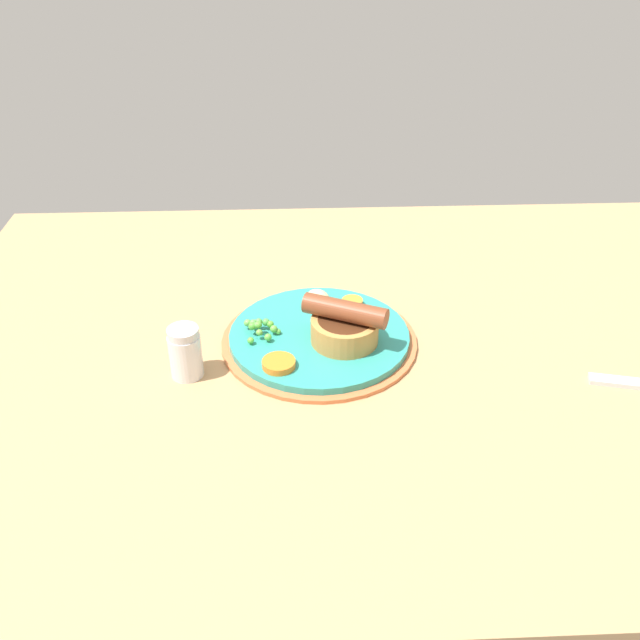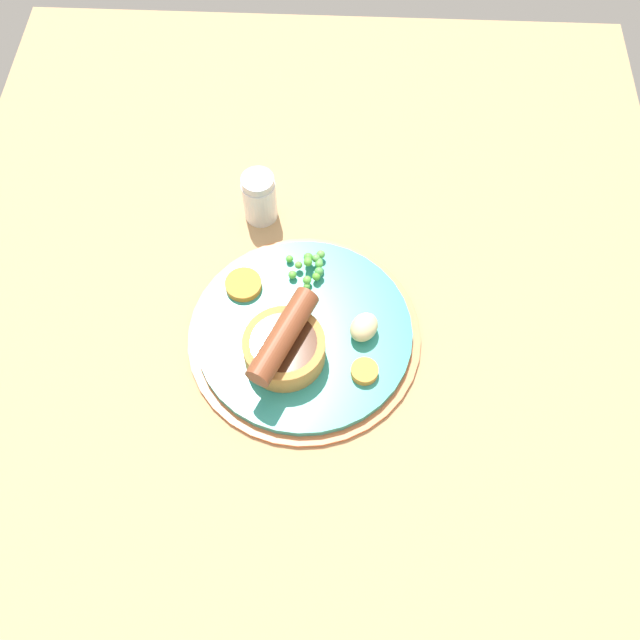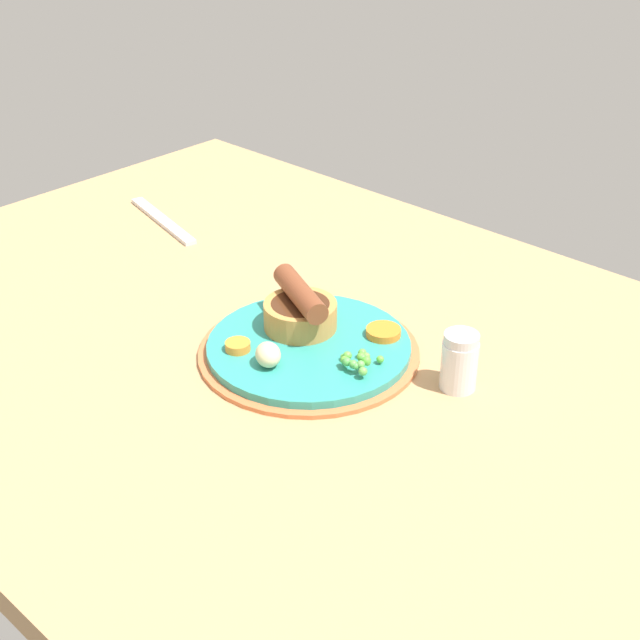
{
  "view_description": "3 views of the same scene",
  "coord_description": "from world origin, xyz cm",
  "views": [
    {
      "loc": [
        -8.72,
        -71.58,
        52.56
      ],
      "look_at": [
        -5.61,
        -0.29,
        6.47
      ],
      "focal_mm": 40.0,
      "sensor_mm": 36.0,
      "label": 1
    },
    {
      "loc": [
        27.92,
        3.06,
        67.82
      ],
      "look_at": [
        -5.93,
        1.57,
        6.22
      ],
      "focal_mm": 40.0,
      "sensor_mm": 36.0,
      "label": 2
    },
    {
      "loc": [
        -61.61,
        58.42,
        54.41
      ],
      "look_at": [
        -5.56,
        -1.9,
        6.35
      ],
      "focal_mm": 50.0,
      "sensor_mm": 36.0,
      "label": 3
    }
  ],
  "objects": [
    {
      "name": "dining_table",
      "position": [
        0.0,
        0.0,
        1.5
      ],
      "size": [
        110.0,
        80.0,
        3.0
      ],
      "primitive_type": "cube",
      "color": "tan",
      "rests_on": "ground"
    },
    {
      "name": "dinner_plate",
      "position": [
        -5.7,
        -0.27,
        3.57
      ],
      "size": [
        23.79,
        23.79,
        1.4
      ],
      "color": "#CC6B3D",
      "rests_on": "dining_table"
    },
    {
      "name": "sausage_pudding",
      "position": [
        -2.76,
        -1.76,
        6.58
      ],
      "size": [
        10.16,
        8.03,
        5.45
      ],
      "rotation": [
        0.0,
        0.0,
        5.85
      ],
      "color": "#BC8442",
      "rests_on": "dinner_plate"
    },
    {
      "name": "pea_pile",
      "position": [
        -12.86,
        0.25,
        5.4
      ],
      "size": [
        4.5,
        4.15,
        1.85
      ],
      "color": "green",
      "rests_on": "dinner_plate"
    },
    {
      "name": "potato_chunk_0",
      "position": [
        -5.62,
        5.95,
        5.64
      ],
      "size": [
        4.12,
        3.92,
        2.48
      ],
      "primitive_type": "ellipsoid",
      "rotation": [
        0.0,
        0.0,
        2.58
      ],
      "color": "beige",
      "rests_on": "dinner_plate"
    },
    {
      "name": "carrot_slice_0",
      "position": [
        -10.56,
        -6.6,
        4.81
      ],
      "size": [
        5.21,
        5.21,
        0.82
      ],
      "primitive_type": "cylinder",
      "rotation": [
        0.0,
        0.0,
        4.17
      ],
      "color": "orange",
      "rests_on": "dinner_plate"
    },
    {
      "name": "carrot_slice_1",
      "position": [
        -1.18,
        6.11,
        4.86
      ],
      "size": [
        3.78,
        3.78,
        0.92
      ],
      "primitive_type": "cylinder",
      "rotation": [
        0.0,
        0.0,
        5.55
      ],
      "color": "orange",
      "rests_on": "dinner_plate"
    },
    {
      "name": "salt_shaker",
      "position": [
        -21.03,
        -5.72,
        6.07
      ],
      "size": [
        3.71,
        3.71,
        6.22
      ],
      "color": "silver",
      "rests_on": "dining_table"
    }
  ]
}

